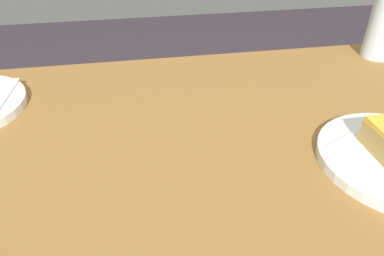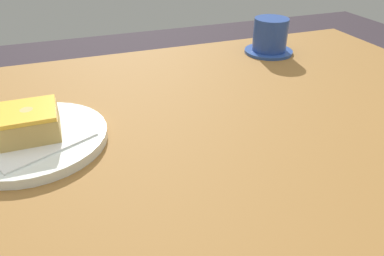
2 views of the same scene
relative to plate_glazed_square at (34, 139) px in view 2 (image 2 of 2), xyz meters
name	(u,v)px [view 2 (image 2 of 2)]	position (x,y,z in m)	size (l,w,h in m)	color
table	(212,158)	(-0.30, 0.03, -0.09)	(1.17, 0.82, 0.70)	olive
plate_glazed_square	(34,139)	(0.00, 0.00, 0.00)	(0.23, 0.23, 0.02)	white
napkin_glazed_square	(33,134)	(0.00, 0.00, 0.01)	(0.15, 0.15, 0.00)	white
donut_glazed_square	(29,122)	(0.00, 0.00, 0.03)	(0.09, 0.09, 0.04)	tan
coffee_cup	(270,37)	(-0.57, -0.25, 0.04)	(0.12, 0.12, 0.09)	#294894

